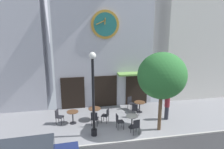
{
  "coord_description": "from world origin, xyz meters",
  "views": [
    {
      "loc": [
        -2.42,
        -9.03,
        5.84
      ],
      "look_at": [
        -0.2,
        2.52,
        2.99
      ],
      "focal_mm": 32.78,
      "sensor_mm": 36.0,
      "label": 1
    }
  ],
  "objects_px": {
    "cafe_table_center_left": "(95,111)",
    "cafe_chair_curbside": "(136,126)",
    "cafe_chair_by_entrance": "(58,116)",
    "cafe_table_near_door": "(73,115)",
    "cafe_table_center": "(140,105)",
    "cafe_chair_mid_row": "(106,114)",
    "cafe_chair_right_end": "(130,102)",
    "street_lamp": "(93,95)",
    "cafe_table_rightmost": "(132,119)",
    "cafe_chair_corner": "(135,109)",
    "pedestrian_maroon": "(167,106)",
    "street_tree": "(162,76)",
    "cafe_chair_under_awning": "(94,118)",
    "cafe_chair_left_end": "(119,120)"
  },
  "relations": [
    {
      "from": "cafe_chair_left_end",
      "to": "cafe_chair_mid_row",
      "type": "bearing_deg",
      "value": 121.32
    },
    {
      "from": "cafe_chair_left_end",
      "to": "cafe_chair_right_end",
      "type": "relative_size",
      "value": 1.0
    },
    {
      "from": "street_lamp",
      "to": "street_tree",
      "type": "distance_m",
      "value": 3.83
    },
    {
      "from": "street_lamp",
      "to": "cafe_table_rightmost",
      "type": "distance_m",
      "value": 2.92
    },
    {
      "from": "street_tree",
      "to": "cafe_table_rightmost",
      "type": "xyz_separation_m",
      "value": [
        -1.47,
        0.51,
        -2.66
      ]
    },
    {
      "from": "street_tree",
      "to": "cafe_chair_under_awning",
      "type": "distance_m",
      "value": 4.6
    },
    {
      "from": "pedestrian_maroon",
      "to": "cafe_chair_curbside",
      "type": "bearing_deg",
      "value": -149.7
    },
    {
      "from": "cafe_chair_curbside",
      "to": "cafe_chair_mid_row",
      "type": "bearing_deg",
      "value": 128.01
    },
    {
      "from": "street_lamp",
      "to": "cafe_chair_mid_row",
      "type": "bearing_deg",
      "value": 56.84
    },
    {
      "from": "cafe_table_near_door",
      "to": "cafe_chair_curbside",
      "type": "relative_size",
      "value": 0.85
    },
    {
      "from": "street_lamp",
      "to": "cafe_chair_under_awning",
      "type": "relative_size",
      "value": 5.06
    },
    {
      "from": "cafe_chair_by_entrance",
      "to": "street_tree",
      "type": "bearing_deg",
      "value": -17.66
    },
    {
      "from": "cafe_table_center_left",
      "to": "cafe_chair_by_entrance",
      "type": "bearing_deg",
      "value": -176.39
    },
    {
      "from": "cafe_chair_corner",
      "to": "cafe_chair_right_end",
      "type": "bearing_deg",
      "value": 88.99
    },
    {
      "from": "cafe_table_center",
      "to": "cafe_chair_right_end",
      "type": "bearing_deg",
      "value": 126.43
    },
    {
      "from": "street_tree",
      "to": "pedestrian_maroon",
      "type": "bearing_deg",
      "value": 49.59
    },
    {
      "from": "cafe_table_center",
      "to": "cafe_chair_right_end",
      "type": "relative_size",
      "value": 0.83
    },
    {
      "from": "street_tree",
      "to": "cafe_chair_mid_row",
      "type": "xyz_separation_m",
      "value": [
        -2.83,
        1.43,
        -2.65
      ]
    },
    {
      "from": "street_lamp",
      "to": "pedestrian_maroon",
      "type": "xyz_separation_m",
      "value": [
        4.73,
        1.12,
        -1.45
      ]
    },
    {
      "from": "cafe_table_near_door",
      "to": "cafe_chair_mid_row",
      "type": "distance_m",
      "value": 2.03
    },
    {
      "from": "cafe_chair_under_awning",
      "to": "cafe_chair_right_end",
      "type": "relative_size",
      "value": 1.0
    },
    {
      "from": "street_lamp",
      "to": "cafe_table_near_door",
      "type": "bearing_deg",
      "value": 124.03
    },
    {
      "from": "street_lamp",
      "to": "cafe_chair_by_entrance",
      "type": "height_order",
      "value": "street_lamp"
    },
    {
      "from": "cafe_table_center_left",
      "to": "cafe_table_center",
      "type": "bearing_deg",
      "value": 10.09
    },
    {
      "from": "cafe_table_center_left",
      "to": "cafe_chair_corner",
      "type": "relative_size",
      "value": 0.86
    },
    {
      "from": "cafe_chair_by_entrance",
      "to": "cafe_chair_corner",
      "type": "relative_size",
      "value": 1.0
    },
    {
      "from": "street_lamp",
      "to": "cafe_table_center_left",
      "type": "relative_size",
      "value": 5.86
    },
    {
      "from": "cafe_table_rightmost",
      "to": "cafe_chair_mid_row",
      "type": "xyz_separation_m",
      "value": [
        -1.36,
        0.92,
        0.01
      ]
    },
    {
      "from": "street_lamp",
      "to": "cafe_chair_right_end",
      "type": "xyz_separation_m",
      "value": [
        2.91,
        3.1,
        -1.78
      ]
    },
    {
      "from": "cafe_chair_mid_row",
      "to": "cafe_chair_curbside",
      "type": "bearing_deg",
      "value": -51.99
    },
    {
      "from": "cafe_chair_under_awning",
      "to": "pedestrian_maroon",
      "type": "xyz_separation_m",
      "value": [
        4.59,
        0.05,
        0.33
      ]
    },
    {
      "from": "cafe_chair_left_end",
      "to": "cafe_chair_under_awning",
      "type": "xyz_separation_m",
      "value": [
        -1.32,
        0.63,
        0.0
      ]
    },
    {
      "from": "cafe_chair_by_entrance",
      "to": "cafe_table_rightmost",
      "type": "bearing_deg",
      "value": -17.18
    },
    {
      "from": "street_tree",
      "to": "cafe_table_center_left",
      "type": "height_order",
      "value": "street_tree"
    },
    {
      "from": "cafe_table_rightmost",
      "to": "cafe_chair_mid_row",
      "type": "height_order",
      "value": "cafe_chair_mid_row"
    },
    {
      "from": "cafe_table_center",
      "to": "cafe_chair_left_end",
      "type": "xyz_separation_m",
      "value": [
        -1.92,
        -2.02,
        -0.01
      ]
    },
    {
      "from": "cafe_table_center_left",
      "to": "cafe_chair_curbside",
      "type": "bearing_deg",
      "value": -48.3
    },
    {
      "from": "cafe_table_center",
      "to": "cafe_chair_by_entrance",
      "type": "bearing_deg",
      "value": -172.56
    },
    {
      "from": "cafe_chair_mid_row",
      "to": "pedestrian_maroon",
      "type": "relative_size",
      "value": 0.54
    },
    {
      "from": "cafe_table_center",
      "to": "cafe_chair_left_end",
      "type": "distance_m",
      "value": 2.79
    },
    {
      "from": "cafe_chair_by_entrance",
      "to": "cafe_chair_under_awning",
      "type": "bearing_deg",
      "value": -18.14
    },
    {
      "from": "cafe_chair_mid_row",
      "to": "cafe_chair_corner",
      "type": "height_order",
      "value": "same"
    },
    {
      "from": "cafe_chair_by_entrance",
      "to": "cafe_table_near_door",
      "type": "bearing_deg",
      "value": -7.02
    },
    {
      "from": "pedestrian_maroon",
      "to": "cafe_table_rightmost",
      "type": "bearing_deg",
      "value": -164.85
    },
    {
      "from": "cafe_chair_right_end",
      "to": "cafe_chair_mid_row",
      "type": "distance_m",
      "value": 2.66
    },
    {
      "from": "street_tree",
      "to": "cafe_chair_left_end",
      "type": "height_order",
      "value": "street_tree"
    },
    {
      "from": "cafe_table_center",
      "to": "cafe_chair_mid_row",
      "type": "bearing_deg",
      "value": -156.42
    },
    {
      "from": "cafe_chair_mid_row",
      "to": "cafe_chair_corner",
      "type": "bearing_deg",
      "value": 13.56
    },
    {
      "from": "street_lamp",
      "to": "cafe_table_center",
      "type": "xyz_separation_m",
      "value": [
        3.39,
        2.46,
        -1.77
      ]
    },
    {
      "from": "cafe_chair_mid_row",
      "to": "cafe_chair_curbside",
      "type": "distance_m",
      "value": 2.17
    }
  ]
}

